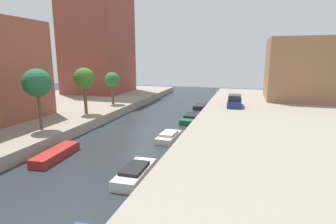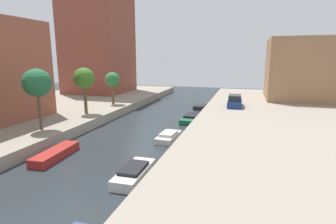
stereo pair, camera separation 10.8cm
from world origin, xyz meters
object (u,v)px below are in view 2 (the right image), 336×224
at_px(moored_boat_left_2, 55,154).
at_px(parked_car, 235,102).
at_px(street_tree_2, 37,83).
at_px(street_tree_4, 112,80).
at_px(moored_boat_right_3, 191,118).
at_px(moored_boat_right_1, 134,173).
at_px(apartment_tower_far, 98,38).
at_px(moored_boat_right_2, 169,136).
at_px(low_block_right, 302,69).
at_px(moored_boat_right_4, 200,107).
at_px(street_tree_3, 84,79).

bearing_deg(moored_boat_left_2, parked_car, 58.86).
relative_size(street_tree_2, parked_car, 1.23).
height_order(street_tree_4, moored_boat_right_3, street_tree_4).
bearing_deg(moored_boat_left_2, moored_boat_right_1, -12.35).
relative_size(street_tree_2, moored_boat_left_2, 1.19).
relative_size(apartment_tower_far, moored_boat_left_2, 4.29).
bearing_deg(street_tree_2, moored_boat_right_2, 16.40).
height_order(low_block_right, moored_boat_left_2, low_block_right).
bearing_deg(street_tree_4, moored_boat_right_4, 25.21).
height_order(parked_car, moored_boat_right_1, parked_car).
bearing_deg(moored_boat_left_2, street_tree_2, 140.58).
relative_size(street_tree_4, moored_boat_right_2, 1.21).
distance_m(street_tree_3, moored_boat_left_2, 12.20).
distance_m(low_block_right, moored_boat_right_1, 34.33).
distance_m(street_tree_3, moored_boat_right_1, 17.02).
bearing_deg(parked_car, moored_boat_left_2, -121.14).
xyz_separation_m(street_tree_4, moored_boat_right_4, (11.18, 5.26, -4.00)).
bearing_deg(street_tree_4, apartment_tower_far, 126.72).
xyz_separation_m(parked_car, moored_boat_right_4, (-4.96, 2.44, -1.37)).
distance_m(low_block_right, moored_boat_right_3, 21.12).
bearing_deg(moored_boat_right_3, street_tree_4, 166.14).
distance_m(low_block_right, street_tree_3, 31.60).
distance_m(moored_boat_left_2, moored_boat_right_2, 9.52).
height_order(apartment_tower_far, street_tree_4, apartment_tower_far).
relative_size(low_block_right, moored_boat_right_4, 3.29).
relative_size(apartment_tower_far, low_block_right, 1.94).
relative_size(parked_car, moored_boat_right_1, 1.10).
relative_size(moored_boat_right_1, moored_boat_right_4, 1.31).
height_order(low_block_right, street_tree_2, low_block_right).
height_order(street_tree_4, moored_boat_left_2, street_tree_4).
height_order(street_tree_2, moored_boat_right_1, street_tree_2).
bearing_deg(moored_boat_right_4, parked_car, -26.20).
xyz_separation_m(moored_boat_right_1, moored_boat_right_4, (0.06, 23.84, -0.08)).
bearing_deg(moored_boat_right_4, street_tree_4, -154.79).
relative_size(apartment_tower_far, street_tree_3, 3.75).
distance_m(street_tree_2, moored_boat_right_1, 13.08).
height_order(street_tree_2, street_tree_3, street_tree_2).
relative_size(moored_boat_left_2, moored_boat_right_4, 1.49).
distance_m(parked_car, moored_boat_right_2, 14.28).
xyz_separation_m(street_tree_4, parked_car, (16.14, 2.83, -2.63)).
bearing_deg(moored_boat_right_2, street_tree_4, 136.49).
xyz_separation_m(apartment_tower_far, parked_car, (24.72, -8.68, -9.11)).
bearing_deg(moored_boat_left_2, street_tree_4, 103.63).
bearing_deg(street_tree_2, apartment_tower_far, 108.84).
distance_m(parked_car, moored_boat_right_4, 5.69).
bearing_deg(apartment_tower_far, low_block_right, 1.17).
distance_m(apartment_tower_far, street_tree_2, 27.16).
xyz_separation_m(street_tree_2, moored_boat_right_2, (10.97, 3.23, -4.83)).
bearing_deg(parked_car, street_tree_4, -170.07).
bearing_deg(low_block_right, apartment_tower_far, -178.83).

